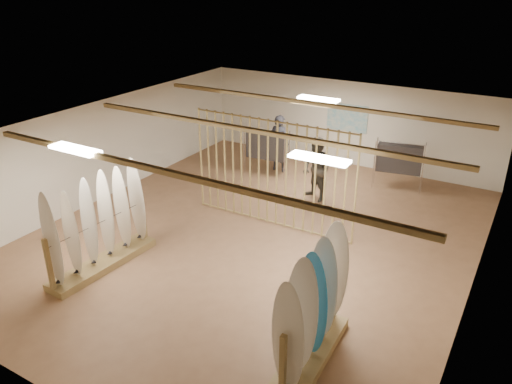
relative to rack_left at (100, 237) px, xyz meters
The scene contains 16 objects.
floor 3.75m from the rack_left, 52.65° to the left, with size 12.00×12.00×0.00m, color #8D6444.
ceiling 4.21m from the rack_left, 52.65° to the left, with size 12.00×12.00×0.00m, color gray.
wall_back 9.22m from the rack_left, 75.97° to the left, with size 12.00×12.00×0.00m, color silver.
wall_front 3.86m from the rack_left, 54.10° to the right, with size 12.00×12.00×0.00m, color silver.
wall_left 4.08m from the rack_left, 133.49° to the left, with size 12.00×12.00×0.00m, color silver.
wall_right 7.82m from the rack_left, 22.00° to the left, with size 12.00×12.00×0.00m, color silver.
ceiling_slats 4.17m from the rack_left, 52.65° to the left, with size 9.50×6.12×0.10m, color olive.
light_panels 4.18m from the rack_left, 52.65° to the left, with size 1.20×0.35×0.06m, color white.
bamboo_partition 4.39m from the rack_left, 59.08° to the left, with size 4.45×0.05×2.78m.
poster 9.22m from the rack_left, 75.94° to the left, with size 1.40×0.03×0.90m, color teal.
rack_left is the anchor object (origin of this frame).
rack_right 5.20m from the rack_left, ahead, with size 0.70×2.33×2.19m.
clothing_rack_a 6.68m from the rack_left, 86.30° to the left, with size 1.40×0.46×1.50m.
clothing_rack_b 8.79m from the rack_left, 59.95° to the left, with size 1.38×0.58×1.49m.
shopper_a 7.21m from the rack_left, 85.08° to the left, with size 0.78×0.53×2.13m, color #2B2C34.
shopper_b 6.23m from the rack_left, 65.28° to the left, with size 1.01×0.79×2.10m, color #3F3A31.
Camera 1 is at (5.51, -9.42, 6.06)m, focal length 35.00 mm.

